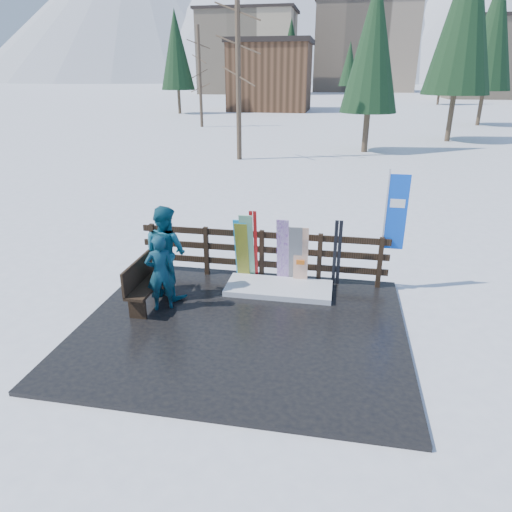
% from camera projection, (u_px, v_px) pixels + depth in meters
% --- Properties ---
extents(ground, '(700.00, 700.00, 0.00)m').
position_uv_depth(ground, '(242.00, 329.00, 8.55)').
color(ground, white).
rests_on(ground, ground).
extents(deck, '(6.00, 5.00, 0.08)m').
position_uv_depth(deck, '(242.00, 328.00, 8.54)').
color(deck, black).
rests_on(deck, ground).
extents(fence, '(5.60, 0.10, 1.15)m').
position_uv_depth(fence, '(262.00, 251.00, 10.29)').
color(fence, black).
rests_on(fence, deck).
extents(snow_patch, '(2.27, 1.00, 0.12)m').
position_uv_depth(snow_patch, '(279.00, 288.00, 9.88)').
color(snow_patch, white).
rests_on(snow_patch, deck).
extents(bench, '(0.41, 1.50, 0.97)m').
position_uv_depth(bench, '(145.00, 281.00, 9.17)').
color(bench, black).
rests_on(bench, deck).
extents(snowboard_0, '(0.29, 0.36, 1.49)m').
position_uv_depth(snowboard_0, '(241.00, 250.00, 10.13)').
color(snowboard_0, '#20B3F6').
rests_on(snowboard_0, deck).
extents(snowboard_1, '(0.29, 0.42, 1.61)m').
position_uv_depth(snowboard_1, '(247.00, 248.00, 10.08)').
color(snowboard_1, white).
rests_on(snowboard_1, deck).
extents(snowboard_2, '(0.28, 0.34, 1.40)m').
position_uv_depth(snowboard_2, '(242.00, 252.00, 10.14)').
color(snowboard_2, '#FDFF2E').
rests_on(snowboard_2, deck).
extents(snowboard_3, '(0.26, 0.35, 1.54)m').
position_uv_depth(snowboard_3, '(283.00, 251.00, 9.96)').
color(snowboard_3, white).
rests_on(snowboard_3, deck).
extents(snowboard_4, '(0.29, 0.35, 1.40)m').
position_uv_depth(snowboard_4, '(295.00, 255.00, 9.94)').
color(snowboard_4, black).
rests_on(snowboard_4, deck).
extents(snowboard_5, '(0.32, 0.18, 1.37)m').
position_uv_depth(snowboard_5, '(301.00, 256.00, 9.93)').
color(snowboard_5, white).
rests_on(snowboard_5, deck).
extents(ski_pair_a, '(0.16, 0.26, 1.67)m').
position_uv_depth(ski_pair_a, '(254.00, 246.00, 10.11)').
color(ski_pair_a, red).
rests_on(ski_pair_a, deck).
extents(ski_pair_b, '(0.17, 0.32, 1.57)m').
position_uv_depth(ski_pair_b, '(337.00, 253.00, 9.82)').
color(ski_pair_b, black).
rests_on(ski_pair_b, deck).
extents(rental_flag, '(0.45, 0.04, 2.60)m').
position_uv_depth(rental_flag, '(393.00, 217.00, 9.51)').
color(rental_flag, silver).
rests_on(rental_flag, deck).
extents(person_front, '(0.68, 0.60, 1.55)m').
position_uv_depth(person_front, '(160.00, 273.00, 8.89)').
color(person_front, '#115059').
rests_on(person_front, deck).
extents(person_back, '(1.18, 1.08, 1.95)m').
position_uv_depth(person_back, '(166.00, 252.00, 9.38)').
color(person_back, '#135167').
rests_on(person_back, deck).
extents(resort_buildings, '(73.00, 87.60, 22.60)m').
position_uv_depth(resort_buildings, '(346.00, 50.00, 110.13)').
color(resort_buildings, tan).
rests_on(resort_buildings, ground).
extents(trees, '(42.10, 68.87, 12.58)m').
position_uv_depth(trees, '(373.00, 62.00, 50.67)').
color(trees, '#382B1E').
rests_on(trees, ground).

